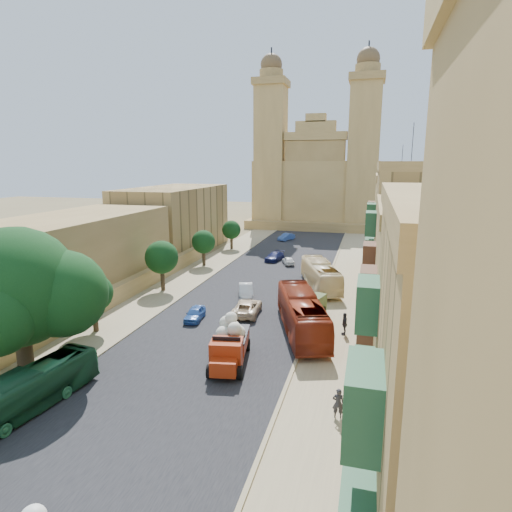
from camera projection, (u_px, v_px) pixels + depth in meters
The scene contains 32 objects.
ground at pixel (123, 439), 21.63m from camera, with size 260.00×260.00×0.00m, color brown.
road_surface at pixel (265, 282), 49.94m from camera, with size 14.00×140.00×0.01m, color black.
sidewalk_east at pixel (348, 288), 47.54m from camera, with size 5.00×140.00×0.01m, color #988763.
sidewalk_west at pixel (190, 277), 52.34m from camera, with size 5.00×140.00×0.01m, color #988763.
kerb_east at pixel (325, 286), 48.16m from camera, with size 0.25×140.00×0.12m, color #988763.
kerb_west at pixel (209, 278), 51.70m from camera, with size 0.25×140.00×0.12m, color #988763.
townhouse_a at pixel (508, 400), 13.40m from camera, with size 9.00×14.00×16.40m.
townhouse_b at pixel (440, 294), 26.77m from camera, with size 9.00×14.00×14.90m.
townhouse_c at pixel (419, 237), 39.71m from camera, with size 9.00×14.00×17.40m.
townhouse_d at pixel (407, 225), 53.08m from camera, with size 9.00×14.00×15.90m.
west_wall at pixel (122, 291), 43.47m from camera, with size 1.00×40.00×1.80m, color #A28249.
west_building_low at pixel (60, 261), 42.27m from camera, with size 10.00×28.00×8.40m, color olive.
west_building_mid at pixel (174, 220), 66.63m from camera, with size 10.00×22.00×10.00m, color #AD8B4E.
church at pixel (318, 182), 93.78m from camera, with size 28.00×22.50×36.30m.
ficus_tree at pixel (18, 291), 26.54m from camera, with size 9.93×9.13×9.93m.
street_tree_a at pixel (93, 293), 34.78m from camera, with size 3.19×3.19×4.91m.
street_tree_b at pixel (162, 257), 46.01m from camera, with size 3.59×3.59×5.52m.
street_tree_c at pixel (203, 242), 57.43m from camera, with size 3.15×3.15×4.85m.
street_tree_d at pixel (231, 230), 68.79m from camera, with size 3.01×3.01×4.62m.
red_truck at pixel (230, 343), 29.54m from camera, with size 3.19×6.13×3.43m.
olive_pickup at pixel (308, 308), 38.68m from camera, with size 3.01×4.60×1.75m.
bus_green_north at pixel (29, 390), 23.96m from camera, with size 2.04×8.73×2.43m, color #1E5432.
bus_red_east at pixel (302, 314), 34.97m from camera, with size 2.70×11.52×3.21m, color maroon.
bus_cream_east at pixel (321, 275), 47.50m from camera, with size 2.47×10.54×2.94m, color #FFE4AC.
car_blue_a at pixel (195, 314), 37.92m from camera, with size 1.36×3.39×1.16m, color #3363B5.
car_white_a at pixel (246, 291), 44.47m from camera, with size 1.40×4.02×1.32m, color silver.
car_cream at pixel (247, 307), 39.32m from camera, with size 2.21×4.80×1.33m, color beige.
car_dkblue at pixel (275, 256), 60.86m from camera, with size 1.70×4.18×1.21m, color navy.
car_white_b at pixel (288, 261), 58.59m from camera, with size 1.30×3.23×1.10m, color silver.
car_blue_b at pixel (286, 237), 76.78m from camera, with size 1.32×3.80×1.25m, color #31519A.
pedestrian_a at pixel (338, 403), 23.27m from camera, with size 0.63×0.42×1.74m, color #2A282C.
pedestrian_c at pixel (345, 324), 34.56m from camera, with size 1.09×0.46×1.87m, color #2F3037.
Camera 1 is at (11.45, -16.75, 13.69)m, focal length 30.00 mm.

